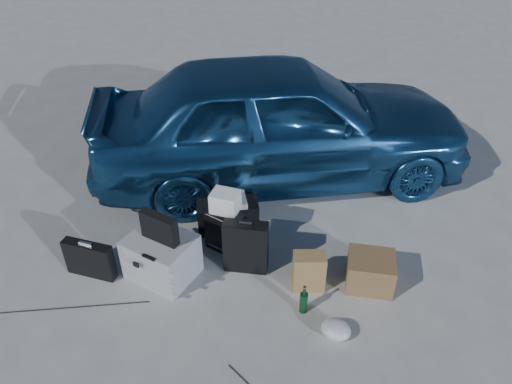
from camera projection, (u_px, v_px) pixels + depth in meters
ground at (224, 295)px, 4.76m from camera, size 60.00×60.00×0.00m
car at (281, 120)px, 6.05m from camera, size 4.89×3.29×1.55m
pelican_case at (162, 257)px, 4.86m from camera, size 0.74×0.67×0.45m
laptop_bag at (159, 228)px, 4.65m from camera, size 0.40×0.21×0.29m
briefcase at (90, 259)px, 4.87m from camera, size 0.51×0.16×0.39m
suitcase_left at (246, 247)px, 4.89m from camera, size 0.45×0.18×0.57m
suitcase_right at (225, 231)px, 5.13m from camera, size 0.46×0.30×0.52m
white_carton at (225, 202)px, 4.93m from camera, size 0.29×0.24×0.22m
duffel_bag at (228, 215)px, 5.49m from camera, size 0.72×0.50×0.33m
flat_box_white at (229, 201)px, 5.37m from camera, size 0.45×0.40×0.07m
flat_box_black at (227, 197)px, 5.33m from camera, size 0.29×0.22×0.06m
kraft_bag at (309, 271)px, 4.73m from camera, size 0.33×0.24×0.40m
cardboard_box at (370, 271)px, 4.78m from camera, size 0.46×0.40×0.33m
plastic_bag at (336, 329)px, 4.33m from camera, size 0.33×0.31×0.15m
green_bottle at (304, 300)px, 4.51m from camera, size 0.08×0.08×0.30m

